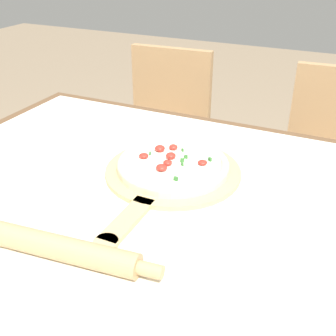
{
  "coord_description": "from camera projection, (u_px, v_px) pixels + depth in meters",
  "views": [
    {
      "loc": [
        0.4,
        -0.72,
        1.31
      ],
      "look_at": [
        0.01,
        0.09,
        0.81
      ],
      "focal_mm": 45.0,
      "sensor_mm": 36.0,
      "label": 1
    }
  ],
  "objects": [
    {
      "name": "dining_table",
      "position": [
        147.0,
        233.0,
        1.03
      ],
      "size": [
        1.32,
        1.04,
        0.77
      ],
      "color": "brown",
      "rests_on": "ground_plane"
    },
    {
      "name": "towel_cloth",
      "position": [
        145.0,
        196.0,
        0.98
      ],
      "size": [
        1.24,
        0.96,
        0.0
      ],
      "color": "white",
      "rests_on": "dining_table"
    },
    {
      "name": "pizza_peel",
      "position": [
        170.0,
        175.0,
        1.05
      ],
      "size": [
        0.34,
        0.51,
        0.01
      ],
      "color": "tan",
      "rests_on": "towel_cloth"
    },
    {
      "name": "pizza",
      "position": [
        173.0,
        164.0,
        1.06
      ],
      "size": [
        0.28,
        0.28,
        0.03
      ],
      "color": "beige",
      "rests_on": "pizza_peel"
    },
    {
      "name": "rolling_pin",
      "position": [
        52.0,
        246.0,
        0.78
      ],
      "size": [
        0.44,
        0.08,
        0.05
      ],
      "rotation": [
        0.0,
        0.0,
        0.1
      ],
      "color": "tan",
      "rests_on": "towel_cloth"
    },
    {
      "name": "chair_left",
      "position": [
        164.0,
        132.0,
        1.97
      ],
      "size": [
        0.42,
        0.42,
        0.87
      ],
      "rotation": [
        0.0,
        0.0,
        0.05
      ],
      "color": "tan",
      "rests_on": "ground_plane"
    },
    {
      "name": "chair_right",
      "position": [
        330.0,
        164.0,
        1.69
      ],
      "size": [
        0.42,
        0.42,
        0.87
      ],
      "rotation": [
        0.0,
        0.0,
        0.05
      ],
      "color": "tan",
      "rests_on": "ground_plane"
    }
  ]
}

